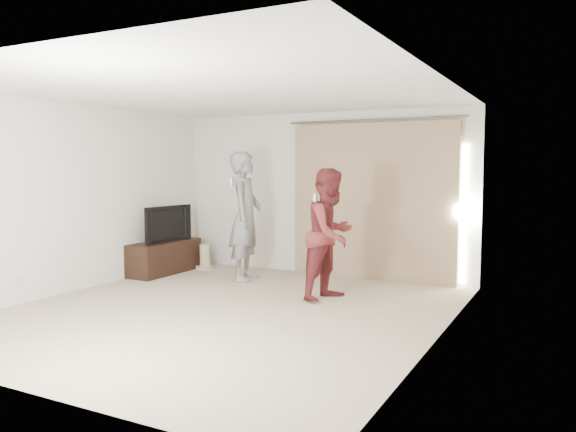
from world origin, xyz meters
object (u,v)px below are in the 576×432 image
object	(u,v)px
tv_console	(165,257)
person_man	(245,216)
tv	(164,223)
person_woman	(331,234)

from	to	relation	value
tv_console	person_man	world-z (taller)	person_man
tv	person_man	distance (m)	1.48
tv_console	person_woman	xyz separation A→B (m)	(3.12, -0.42, 0.59)
tv_console	person_woman	world-z (taller)	person_woman
tv_console	tv	distance (m)	0.55
tv	person_woman	distance (m)	3.15
tv	person_man	xyz separation A→B (m)	(1.46, 0.15, 0.17)
person_man	person_woman	size ratio (longest dim) A/B	1.15
tv	person_woman	xyz separation A→B (m)	(3.12, -0.42, 0.04)
tv_console	person_man	bearing A→B (deg)	5.95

